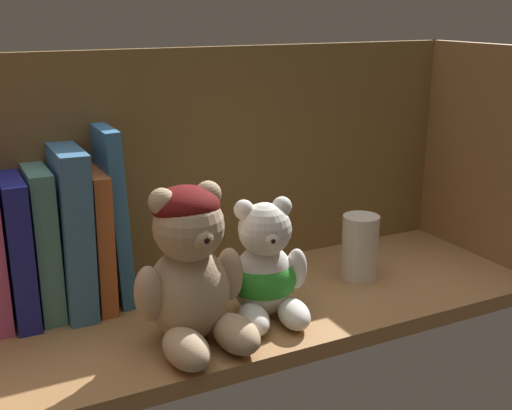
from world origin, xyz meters
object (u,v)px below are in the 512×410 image
object	(u,v)px
book_4	(16,247)
book_7	(95,236)
book_5	(42,241)
book_8	(112,215)
book_6	(69,228)
pillar_candle	(360,247)
teddy_bear_larger	(191,270)
teddy_bear_smaller	(265,271)

from	to	relation	value
book_4	book_7	xyz separation A→B (cm)	(9.13, 0.00, -0.14)
book_5	book_4	bearing A→B (deg)	-180.00
book_7	book_4	bearing A→B (deg)	180.00
book_8	book_7	bearing A→B (deg)	-180.00
book_4	book_7	size ratio (longest dim) A/B	1.02
book_6	book_7	size ratio (longest dim) A/B	1.18
book_7	book_8	distance (cm)	3.31
book_5	pillar_candle	world-z (taller)	book_5
book_5	book_6	size ratio (longest dim) A/B	0.89
teddy_bear_larger	book_8	bearing A→B (deg)	106.61
book_5	teddy_bear_smaller	world-z (taller)	book_5
teddy_bear_smaller	book_7	bearing A→B (deg)	141.50
book_6	pillar_candle	bearing A→B (deg)	-13.69
book_7	pillar_candle	size ratio (longest dim) A/B	1.94
book_5	pillar_candle	size ratio (longest dim) A/B	2.04
book_8	teddy_bear_smaller	world-z (taller)	book_8
book_6	teddy_bear_larger	xyz separation A→B (cm)	(9.66, -15.01, -1.60)
pillar_candle	book_7	bearing A→B (deg)	165.14
pillar_candle	book_6	bearing A→B (deg)	166.31
teddy_bear_smaller	pillar_candle	size ratio (longest dim) A/B	1.65
book_4	book_8	xyz separation A→B (cm)	(11.35, 0.00, 2.32)
book_7	teddy_bear_larger	size ratio (longest dim) A/B	0.96
book_7	teddy_bear_smaller	distance (cm)	21.30
book_8	teddy_bear_larger	size ratio (longest dim) A/B	1.24
book_4	teddy_bear_larger	distance (cm)	21.81
book_7	teddy_bear_smaller	world-z (taller)	book_7
book_6	teddy_bear_smaller	bearing A→B (deg)	-34.00
book_5	teddy_bear_larger	size ratio (longest dim) A/B	1.01
book_8	teddy_bear_smaller	bearing A→B (deg)	-42.58
book_8	teddy_bear_larger	distance (cm)	15.87
book_5	teddy_bear_smaller	size ratio (longest dim) A/B	1.24
book_4	book_5	distance (cm)	2.92
book_6	teddy_bear_smaller	size ratio (longest dim) A/B	1.38
book_5	teddy_bear_larger	distance (cm)	19.81
book_6	teddy_bear_larger	world-z (taller)	book_6
book_7	book_6	bearing A→B (deg)	180.00
book_8	teddy_bear_smaller	xyz separation A→B (cm)	(14.31, -13.15, -5.26)
teddy_bear_smaller	book_5	bearing A→B (deg)	149.98
book_8	teddy_bear_larger	bearing A→B (deg)	-73.39
book_4	pillar_candle	xyz separation A→B (cm)	(42.34, -8.81, -4.23)
book_7	teddy_bear_larger	bearing A→B (deg)	-65.95
teddy_bear_smaller	book_8	bearing A→B (deg)	137.42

